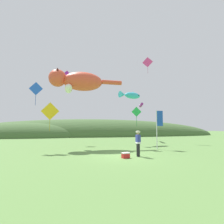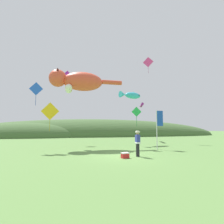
# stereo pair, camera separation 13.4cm
# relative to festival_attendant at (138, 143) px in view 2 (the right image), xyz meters

# --- Properties ---
(ground_plane) EXTENTS (120.00, 120.00, 0.00)m
(ground_plane) POSITION_rel_festival_attendant_xyz_m (-0.98, 0.43, -0.95)
(ground_plane) COLOR #5B8442
(distant_hill_ridge) EXTENTS (58.22, 12.05, 7.32)m
(distant_hill_ridge) POSITION_rel_festival_attendant_xyz_m (-3.46, 26.22, -0.95)
(distant_hill_ridge) COLOR #426033
(distant_hill_ridge) RESTS_ON ground
(festival_attendant) EXTENTS (0.30, 0.43, 1.77)m
(festival_attendant) POSITION_rel_festival_attendant_xyz_m (0.00, 0.00, 0.00)
(festival_attendant) COLOR black
(festival_attendant) RESTS_ON ground
(kite_spool) EXTENTS (0.16, 0.22, 0.22)m
(kite_spool) POSITION_rel_festival_attendant_xyz_m (-0.70, 0.46, -0.85)
(kite_spool) COLOR olive
(kite_spool) RESTS_ON ground
(picnic_cooler) EXTENTS (0.55, 0.42, 0.36)m
(picnic_cooler) POSITION_rel_festival_attendant_xyz_m (-1.01, -0.42, -0.77)
(picnic_cooler) COLOR red
(picnic_cooler) RESTS_ON ground
(festival_banner_pole) EXTENTS (0.66, 0.08, 3.56)m
(festival_banner_pole) POSITION_rel_festival_attendant_xyz_m (3.14, 3.32, 1.37)
(festival_banner_pole) COLOR silver
(festival_banner_pole) RESTS_ON ground
(kite_giant_cat) EXTENTS (7.51, 2.35, 2.28)m
(kite_giant_cat) POSITION_rel_festival_attendant_xyz_m (-4.23, 6.24, 5.72)
(kite_giant_cat) COLOR #E04C33
(kite_fish_windsock) EXTENTS (3.05, 1.74, 0.91)m
(kite_fish_windsock) POSITION_rel_festival_attendant_xyz_m (2.10, 8.57, 4.91)
(kite_fish_windsock) COLOR #33B2CC
(kite_tube_streamer) EXTENTS (1.15, 2.87, 0.44)m
(kite_tube_streamer) POSITION_rel_festival_attendant_xyz_m (5.04, 12.75, 4.28)
(kite_tube_streamer) COLOR #8C268C
(kite_diamond_gold) EXTENTS (1.49, 0.12, 2.39)m
(kite_diamond_gold) POSITION_rel_festival_attendant_xyz_m (-6.41, 3.52, 2.37)
(kite_diamond_gold) COLOR yellow
(kite_diamond_pink) EXTENTS (1.32, 0.81, 2.44)m
(kite_diamond_pink) POSITION_rel_festival_attendant_xyz_m (5.74, 11.73, 10.49)
(kite_diamond_pink) COLOR #E53F8C
(kite_diamond_violet) EXTENTS (1.23, 0.27, 2.15)m
(kite_diamond_violet) POSITION_rel_festival_attendant_xyz_m (-5.63, 11.27, 7.74)
(kite_diamond_violet) COLOR purple
(kite_diamond_blue) EXTENTS (1.19, 0.05, 2.09)m
(kite_diamond_blue) POSITION_rel_festival_attendant_xyz_m (-7.83, 4.64, 4.45)
(kite_diamond_blue) COLOR blue
(kite_diamond_green) EXTENTS (0.95, 0.13, 1.85)m
(kite_diamond_green) POSITION_rel_festival_attendant_xyz_m (1.29, 4.03, 2.47)
(kite_diamond_green) COLOR green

